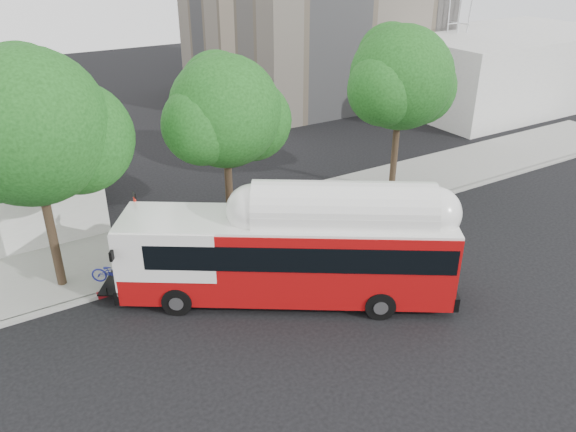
{
  "coord_description": "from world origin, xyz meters",
  "views": [
    {
      "loc": [
        -11.2,
        -16.07,
        12.93
      ],
      "look_at": [
        0.42,
        3.0,
        1.88
      ],
      "focal_mm": 35.0,
      "sensor_mm": 36.0,
      "label": 1
    }
  ],
  "objects": [
    {
      "name": "horizon_block",
      "position": [
        30.0,
        16.0,
        3.0
      ],
      "size": [
        20.0,
        12.0,
        6.0
      ],
      "primitive_type": "cube",
      "color": "silver",
      "rests_on": "ground"
    },
    {
      "name": "sidewalk",
      "position": [
        0.0,
        6.5,
        0.07
      ],
      "size": [
        60.0,
        5.0,
        0.15
      ],
      "primitive_type": "cube",
      "color": "gray",
      "rests_on": "ground"
    },
    {
      "name": "street_tree_left",
      "position": [
        -8.53,
        5.56,
        6.6
      ],
      "size": [
        6.67,
        5.8,
        9.74
      ],
      "color": "#2D2116",
      "rests_on": "ground"
    },
    {
      "name": "transit_bus",
      "position": [
        -1.4,
        -0.05,
        1.88
      ],
      "size": [
        12.66,
        9.44,
        4.03
      ],
      "rotation": [
        0.0,
        0.0,
        -0.58
      ],
      "color": "#9F0B0C",
      "rests_on": "ground"
    },
    {
      "name": "ground",
      "position": [
        0.0,
        0.0,
        0.0
      ],
      "size": [
        120.0,
        120.0,
        0.0
      ],
      "primitive_type": "plane",
      "color": "black",
      "rests_on": "ground"
    },
    {
      "name": "street_tree_mid",
      "position": [
        -0.59,
        6.06,
        5.91
      ],
      "size": [
        5.75,
        5.0,
        8.62
      ],
      "color": "#2D2116",
      "rests_on": "ground"
    },
    {
      "name": "street_tree_right",
      "position": [
        9.44,
        5.86,
        6.26
      ],
      "size": [
        6.21,
        5.4,
        9.18
      ],
      "color": "#2D2116",
      "rests_on": "ground"
    },
    {
      "name": "red_curb_segment",
      "position": [
        -3.0,
        3.9,
        0.08
      ],
      "size": [
        10.0,
        0.32,
        0.16
      ],
      "primitive_type": "cube",
      "color": "maroon",
      "rests_on": "ground"
    },
    {
      "name": "curb_strip",
      "position": [
        0.0,
        3.9,
        0.07
      ],
      "size": [
        60.0,
        0.3,
        0.15
      ],
      "primitive_type": "cube",
      "color": "gray",
      "rests_on": "ground"
    },
    {
      "name": "signal_pole",
      "position": [
        -5.84,
        4.5,
        2.01
      ],
      "size": [
        0.11,
        0.37,
        3.92
      ],
      "color": "red",
      "rests_on": "ground"
    }
  ]
}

